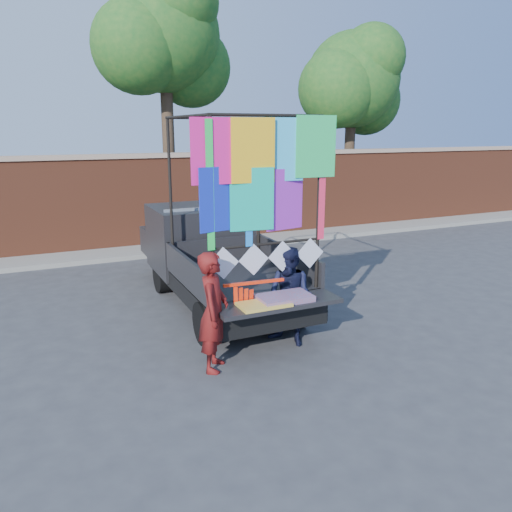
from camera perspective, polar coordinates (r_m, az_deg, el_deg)
name	(u,v)px	position (r m, az deg, el deg)	size (l,w,h in m)	color
ground	(246,338)	(8.11, -1.15, -9.37)	(90.00, 90.00, 0.00)	#38383A
brick_wall	(147,200)	(14.27, -12.38, 6.22)	(30.00, 0.45, 2.61)	brown
curb	(155,250)	(13.82, -11.49, 0.67)	(30.00, 1.20, 0.12)	gray
tree_mid	(166,40)	(15.65, -10.29, 23.10)	(4.20, 3.30, 7.73)	#38281C
tree_right	(354,84)	(18.29, 11.17, 18.78)	(4.20, 3.30, 6.62)	#38281C
pickup_truck	(208,253)	(9.88, -5.46, 0.29)	(2.19, 5.50, 3.46)	black
woman	(214,312)	(6.86, -4.88, -6.36)	(0.61, 0.40, 1.68)	maroon
man	(290,297)	(7.66, 3.91, -4.66)	(0.75, 0.58, 1.54)	#141732
streamer_bundle	(248,296)	(7.15, -0.94, -4.60)	(0.92, 0.12, 0.63)	#FF2E0D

